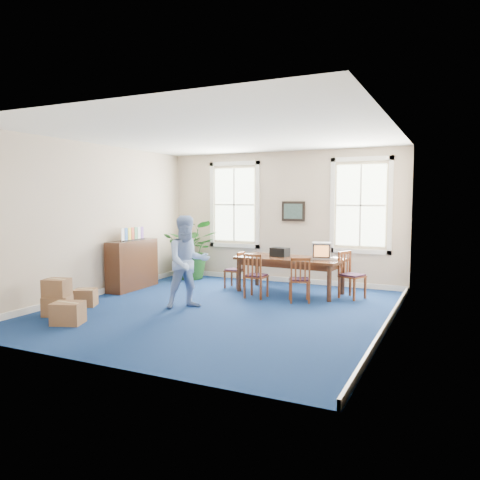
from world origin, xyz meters
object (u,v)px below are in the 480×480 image
at_px(conference_table, 290,275).
at_px(crt_tv, 321,251).
at_px(man, 188,262).
at_px(credenza, 133,264).
at_px(cardboard_boxes, 68,296).
at_px(chair_near_left, 256,275).
at_px(potted_plant, 193,249).

xyz_separation_m(conference_table, crt_tv, (0.68, 0.05, 0.57)).
bearing_deg(man, credenza, 105.63).
distance_m(conference_table, cardboard_boxes, 4.58).
height_order(crt_tv, cardboard_boxes, crt_tv).
height_order(crt_tv, credenza, same).
relative_size(crt_tv, credenza, 0.29).
height_order(crt_tv, chair_near_left, crt_tv).
bearing_deg(man, chair_near_left, 12.03).
distance_m(man, credenza, 2.39).
bearing_deg(man, conference_table, 11.72).
bearing_deg(credenza, cardboard_boxes, -79.62).
relative_size(man, potted_plant, 1.13).
bearing_deg(potted_plant, conference_table, -12.89).
height_order(conference_table, cardboard_boxes, conference_table).
relative_size(conference_table, credenza, 1.59).
bearing_deg(credenza, conference_table, 16.39).
relative_size(credenza, cardboard_boxes, 1.20).
distance_m(crt_tv, credenza, 4.25).
bearing_deg(chair_near_left, cardboard_boxes, 49.38).
xyz_separation_m(chair_near_left, cardboard_boxes, (-2.40, -2.78, -0.12)).
bearing_deg(crt_tv, credenza, 179.88).
height_order(conference_table, crt_tv, crt_tv).
relative_size(conference_table, man, 1.32).
xyz_separation_m(potted_plant, cardboard_boxes, (-0.01, -4.22, -0.42)).
xyz_separation_m(man, credenza, (-2.12, 1.06, -0.30)).
height_order(credenza, potted_plant, potted_plant).
xyz_separation_m(conference_table, cardboard_boxes, (-2.87, -3.56, -0.05)).
bearing_deg(conference_table, potted_plant, 172.33).
bearing_deg(potted_plant, cardboard_boxes, -90.18).
height_order(conference_table, chair_near_left, chair_near_left).
bearing_deg(cardboard_boxes, man, 41.17).
bearing_deg(potted_plant, credenza, -106.97).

